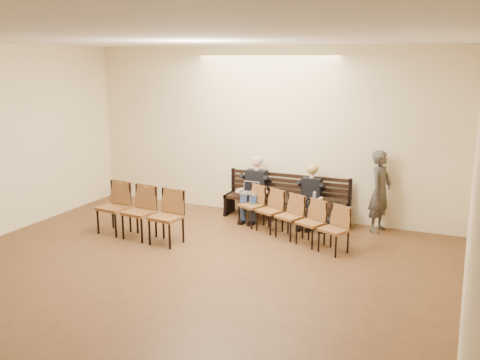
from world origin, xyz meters
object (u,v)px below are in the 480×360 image
Objects in this scene: passerby at (381,185)px; chair_row_back at (139,213)px; bench at (285,210)px; water_bottle at (314,203)px; chair_row_front at (289,217)px; seated_woman at (310,199)px; bag at (328,225)px; laptop at (249,194)px; seated_man at (255,189)px.

chair_row_back is (-3.96, -2.21, -0.41)m from passerby.
water_bottle is at bearing -28.82° from bench.
seated_woman is at bearing 106.03° from chair_row_front.
water_bottle is 0.51m from bag.
seated_woman reaches higher than chair_row_front.
passerby reaches higher than chair_row_back.
laptop is at bearing 56.86° from chair_row_back.
passerby is (1.15, 0.49, 0.35)m from water_bottle.
seated_woman is 3.32m from chair_row_back.
bench is at bearing 10.84° from seated_man.
bench is at bearing 167.59° from seated_woman.
seated_woman is (1.17, 0.00, -0.08)m from seated_man.
bench is 0.83m from laptop.
bag is 0.20× the size of passerby.
seated_woman reaches higher than bag.
laptop is 1.37m from water_bottle.
chair_row_front reaches higher than water_bottle.
chair_row_back is at bearing -150.84° from bag.
chair_row_front is at bearing -133.71° from bag.
passerby is (1.85, 0.10, 0.68)m from bench.
seated_man is 2.48m from chair_row_back.
seated_man is 0.72× the size of chair_row_back.
seated_woman is at bearing 25.76° from laptop.
chair_row_front is (-0.58, -0.60, 0.27)m from bag.
bench is 1.07m from bag.
chair_row_back reaches higher than chair_row_front.
seated_man is 1.36m from water_bottle.
seated_woman is at bearing 43.20° from chair_row_back.
passerby reaches higher than seated_woman.
chair_row_front is at bearing 30.31° from chair_row_back.
seated_man is 1.38m from chair_row_front.
chair_row_back is (-3.10, -1.73, 0.36)m from bag.
passerby is (2.52, 0.46, 0.33)m from laptop.
seated_woman is 5.21× the size of water_bottle.
seated_man reaches higher than bag.
chair_row_front is at bearing -98.35° from seated_woman.
water_bottle is at bearing -11.42° from seated_man.
seated_man reaches higher than water_bottle.
passerby is 0.73× the size of chair_row_front.
bench is 2.37× the size of seated_woman.
passerby reaches higher than chair_row_front.
chair_row_front reaches higher than bag.
bench is 7.18× the size of bag.
bench is 1.09m from chair_row_front.
seated_woman is 0.89m from chair_row_front.
seated_man is at bearing -169.16° from bench.
passerby is (2.48, 0.22, 0.27)m from seated_man.
seated_man is 1.15× the size of seated_woman.
seated_man is 3.87× the size of laptop.
bench is at bearing 108.68° from passerby.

